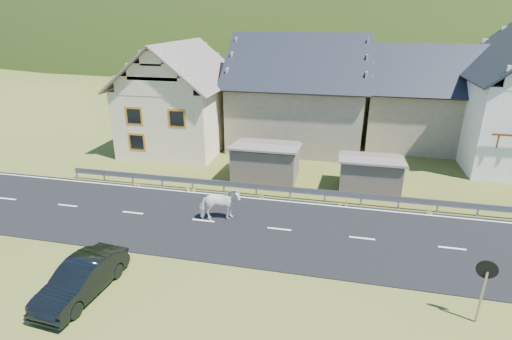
# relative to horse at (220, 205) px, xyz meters

# --- Properties ---
(ground) EXTENTS (160.00, 160.00, 0.00)m
(ground) POSITION_rel_horse_xyz_m (3.17, -0.27, -0.92)
(ground) COLOR #404414
(ground) RESTS_ON ground
(road) EXTENTS (60.00, 7.00, 0.04)m
(road) POSITION_rel_horse_xyz_m (3.17, -0.27, -0.90)
(road) COLOR black
(road) RESTS_ON ground
(lane_markings) EXTENTS (60.00, 6.60, 0.01)m
(lane_markings) POSITION_rel_horse_xyz_m (3.17, -0.27, -0.87)
(lane_markings) COLOR silver
(lane_markings) RESTS_ON road
(guardrail) EXTENTS (28.10, 0.09, 0.75)m
(guardrail) POSITION_rel_horse_xyz_m (3.17, 3.41, -0.35)
(guardrail) COLOR #93969B
(guardrail) RESTS_ON ground
(shed_left) EXTENTS (4.30, 3.30, 2.40)m
(shed_left) POSITION_rel_horse_xyz_m (1.17, 6.23, 0.18)
(shed_left) COLOR brown
(shed_left) RESTS_ON ground
(shed_right) EXTENTS (3.80, 2.90, 2.20)m
(shed_right) POSITION_rel_horse_xyz_m (7.67, 5.73, 0.08)
(shed_right) COLOR brown
(shed_right) RESTS_ON ground
(house_cream) EXTENTS (7.80, 9.80, 8.30)m
(house_cream) POSITION_rel_horse_xyz_m (-6.84, 11.73, 3.44)
(house_cream) COLOR #FDECB9
(house_cream) RESTS_ON ground
(house_stone_a) EXTENTS (10.80, 9.80, 8.90)m
(house_stone_a) POSITION_rel_horse_xyz_m (2.17, 14.73, 3.72)
(house_stone_a) COLOR gray
(house_stone_a) RESTS_ON ground
(house_stone_b) EXTENTS (9.80, 8.80, 8.10)m
(house_stone_b) POSITION_rel_horse_xyz_m (12.17, 16.73, 3.32)
(house_stone_b) COLOR gray
(house_stone_b) RESTS_ON ground
(mountain) EXTENTS (440.00, 280.00, 260.00)m
(mountain) POSITION_rel_horse_xyz_m (8.17, 179.73, -20.92)
(mountain) COLOR #2A3E14
(mountain) RESTS_ON ground
(conifer_patch) EXTENTS (76.00, 50.00, 28.00)m
(conifer_patch) POSITION_rel_horse_xyz_m (-51.83, 109.73, 5.08)
(conifer_patch) COLOR black
(conifer_patch) RESTS_ON ground
(horse) EXTENTS (1.61, 2.28, 1.75)m
(horse) POSITION_rel_horse_xyz_m (0.00, 0.00, 0.00)
(horse) COLOR silver
(horse) RESTS_ON road
(car) EXTENTS (1.75, 4.23, 1.36)m
(car) POSITION_rel_horse_xyz_m (-3.33, -6.73, -0.24)
(car) COLOR black
(car) RESTS_ON ground
(traffic_mirror) EXTENTS (0.68, 0.23, 2.45)m
(traffic_mirror) POSITION_rel_horse_xyz_m (10.90, -5.01, 0.88)
(traffic_mirror) COLOR #93969B
(traffic_mirror) RESTS_ON ground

